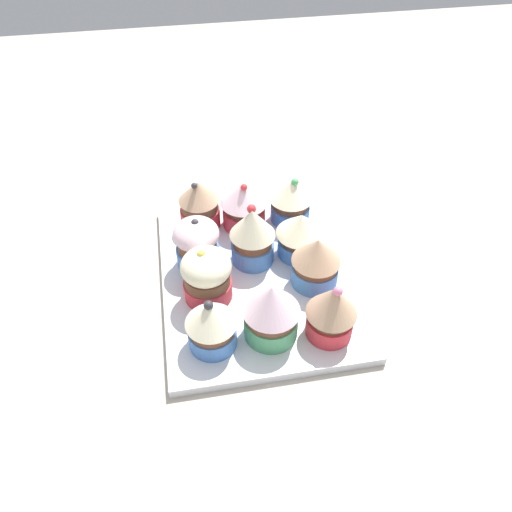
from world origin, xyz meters
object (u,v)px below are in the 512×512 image
cupcake_5 (256,235)px  cupcake_9 (197,243)px  cupcake_1 (316,261)px  cupcake_8 (207,275)px  cupcake_6 (246,204)px  cupcake_3 (291,199)px  baking_tray (256,276)px  cupcake_7 (211,324)px  cupcake_10 (199,204)px  cupcake_0 (332,310)px  cupcake_2 (300,233)px  cupcake_4 (271,311)px  napkin (332,480)px

cupcake_5 → cupcake_9: cupcake_5 is taller
cupcake_1 → cupcake_8: bearing=90.3°
cupcake_6 → cupcake_8: same height
cupcake_3 → cupcake_6: size_ratio=0.96×
baking_tray → cupcake_7: 12.33cm
cupcake_10 → cupcake_3: bearing=-94.2°
cupcake_0 → cupcake_6: bearing=17.0°
cupcake_10 → baking_tray: bearing=-150.7°
cupcake_2 → cupcake_5: (-0.15, 5.72, 0.82)cm
cupcake_1 → cupcake_10: cupcake_10 is taller
cupcake_5 → cupcake_6: cupcake_5 is taller
baking_tray → cupcake_4: bearing=179.6°
cupcake_3 → cupcake_10: bearing=85.8°
cupcake_9 → cupcake_6: bearing=-47.7°
cupcake_1 → napkin: (-23.49, 4.40, -4.41)cm
napkin → cupcake_4: bearing=8.4°
cupcake_9 → napkin: (-29.09, -9.28, -4.39)cm
cupcake_5 → cupcake_10: cupcake_5 is taller
cupcake_5 → cupcake_4: bearing=177.6°
cupcake_9 → baking_tray: bearing=-113.8°
cupcake_1 → cupcake_2: cupcake_1 is taller
cupcake_10 → cupcake_4: bearing=-163.7°
cupcake_0 → baking_tray: bearing=31.6°
cupcake_1 → cupcake_7: same height
cupcake_3 → cupcake_10: (0.92, 12.41, 0.18)cm
cupcake_7 → baking_tray: bearing=-34.0°
cupcake_4 → napkin: bearing=-171.6°
cupcake_6 → cupcake_3: bearing=-89.6°
cupcake_0 → cupcake_6: (20.01, 6.12, -0.22)cm
cupcake_1 → napkin: 24.30cm
cupcake_6 → cupcake_7: size_ratio=1.04×
cupcake_7 → cupcake_0: bearing=-93.4°
cupcake_4 → cupcake_8: 9.21cm
cupcake_6 → cupcake_10: 6.28cm
cupcake_5 → cupcake_3: bearing=-40.7°
napkin → cupcake_6: bearing=3.4°
baking_tray → cupcake_4: (-9.44, 0.06, 4.51)cm
cupcake_10 → napkin: bearing=-167.2°
cupcake_5 → cupcake_0: bearing=-155.2°
cupcake_2 → cupcake_9: bearing=88.5°
baking_tray → cupcake_8: (-2.65, 6.26, 4.09)cm
cupcake_3 → cupcake_10: cupcake_10 is taller
cupcake_7 → cupcake_8: size_ratio=0.95×
cupcake_1 → cupcake_6: 13.77cm
cupcake_1 → cupcake_5: size_ratio=0.82×
cupcake_6 → napkin: (-35.62, -2.10, -4.49)cm
cupcake_5 → cupcake_10: bearing=38.4°
cupcake_1 → cupcake_0: bearing=177.3°
cupcake_7 → cupcake_9: (12.70, 0.35, 0.12)cm
cupcake_0 → cupcake_4: (1.00, 6.49, 0.11)cm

